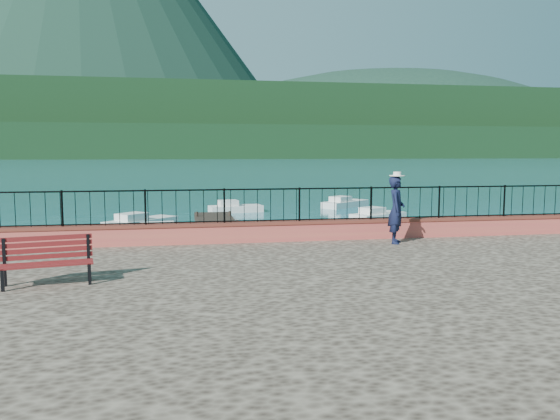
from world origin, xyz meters
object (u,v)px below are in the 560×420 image
object	(u,v)px
boat_2	(378,213)
boat_3	(141,219)
park_bench	(48,271)
boat_5	(345,201)
boat_0	(172,231)
boat_4	(236,206)
boat_1	(345,229)
person	(396,210)

from	to	relation	value
boat_2	boat_3	world-z (taller)	same
park_bench	boat_2	distance (m)	21.99
boat_5	boat_3	bearing A→B (deg)	173.85
boat_0	boat_2	size ratio (longest dim) A/B	1.25
boat_0	park_bench	bearing A→B (deg)	-104.65
boat_5	boat_4	bearing A→B (deg)	156.12
park_bench	boat_1	bearing A→B (deg)	40.25
boat_3	boat_5	size ratio (longest dim) A/B	1.02
park_bench	boat_3	bearing A→B (deg)	77.74
boat_3	boat_1	bearing A→B (deg)	-75.28
boat_3	boat_2	bearing A→B (deg)	-43.73
park_bench	boat_5	xyz separation A→B (m)	(13.75, 24.97, -1.09)
boat_5	person	bearing A→B (deg)	-140.61
boat_5	boat_0	bearing A→B (deg)	-170.61
boat_0	boat_3	bearing A→B (deg)	105.46
park_bench	boat_4	distance (m)	23.91
person	boat_3	bearing A→B (deg)	55.20
boat_0	boat_5	xyz separation A→B (m)	(11.58, 12.24, 0.00)
boat_4	boat_0	bearing A→B (deg)	-119.54
boat_1	boat_5	xyz separation A→B (m)	(4.04, 13.15, 0.00)
boat_1	person	bearing A→B (deg)	-102.81
boat_0	boat_1	world-z (taller)	same
boat_4	boat_5	distance (m)	8.00
park_bench	person	xyz separation A→B (m)	(8.62, 3.44, 0.67)
boat_5	boat_1	bearing A→B (deg)	-144.28
boat_0	boat_2	distance (m)	12.12
park_bench	boat_5	distance (m)	28.53
boat_0	boat_2	world-z (taller)	same
boat_2	boat_5	size ratio (longest dim) A/B	0.86
boat_2	boat_3	bearing A→B (deg)	153.33
boat_4	boat_1	bearing A→B (deg)	-81.15
person	boat_0	xyz separation A→B (m)	(-6.45, 9.29, -1.76)
person	boat_3	distance (m)	15.90
boat_3	boat_4	world-z (taller)	same
boat_1	boat_2	distance (m)	6.69
boat_1	boat_5	size ratio (longest dim) A/B	1.01
boat_0	boat_1	distance (m)	7.60
person	boat_2	size ratio (longest dim) A/B	0.58
boat_4	boat_5	size ratio (longest dim) A/B	0.86
boat_1	boat_3	bearing A→B (deg)	144.95
boat_0	person	bearing A→B (deg)	-60.21
boat_3	boat_0	bearing A→B (deg)	-115.18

